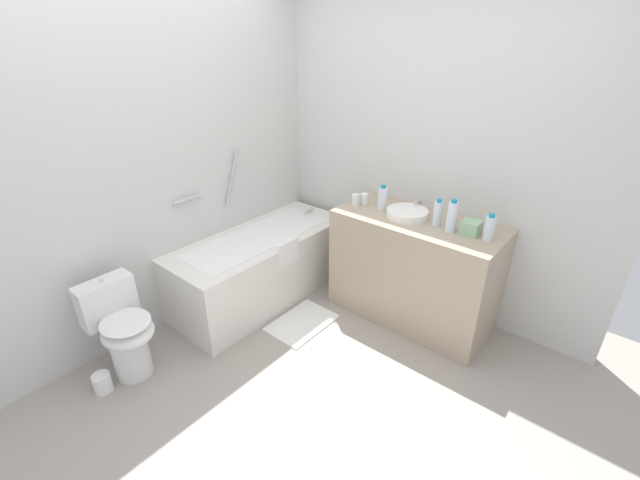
# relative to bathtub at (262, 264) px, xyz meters

# --- Properties ---
(ground_plane) EXTENTS (4.05, 4.05, 0.00)m
(ground_plane) POSITION_rel_bathtub_xyz_m (-0.67, -0.95, -0.31)
(ground_plane) COLOR #9E9389
(wall_back_tiled) EXTENTS (3.45, 0.10, 2.50)m
(wall_back_tiled) POSITION_rel_bathtub_xyz_m (-0.67, 0.37, 0.94)
(wall_back_tiled) COLOR silver
(wall_back_tiled) RESTS_ON ground_plane
(wall_right_mirror) EXTENTS (0.10, 2.95, 2.50)m
(wall_right_mirror) POSITION_rel_bathtub_xyz_m (0.91, -0.95, 0.94)
(wall_right_mirror) COLOR silver
(wall_right_mirror) RESTS_ON ground_plane
(bathtub) EXTENTS (1.59, 0.65, 1.25)m
(bathtub) POSITION_rel_bathtub_xyz_m (0.00, 0.00, 0.00)
(bathtub) COLOR silver
(bathtub) RESTS_ON ground_plane
(toilet) EXTENTS (0.35, 0.46, 0.68)m
(toilet) POSITION_rel_bathtub_xyz_m (-1.22, 0.01, 0.04)
(toilet) COLOR white
(toilet) RESTS_ON ground_plane
(vanity_counter) EXTENTS (0.58, 1.24, 0.85)m
(vanity_counter) POSITION_rel_bathtub_xyz_m (0.57, -1.13, 0.12)
(vanity_counter) COLOR tan
(vanity_counter) RESTS_ON ground_plane
(sink_basin) EXTENTS (0.31, 0.31, 0.05)m
(sink_basin) POSITION_rel_bathtub_xyz_m (0.55, -1.04, 0.57)
(sink_basin) COLOR white
(sink_basin) RESTS_ON vanity_counter
(sink_faucet) EXTENTS (0.11, 0.15, 0.09)m
(sink_faucet) POSITION_rel_bathtub_xyz_m (0.73, -1.04, 0.58)
(sink_faucet) COLOR #B8B8BD
(sink_faucet) RESTS_ON vanity_counter
(water_bottle_0) EXTENTS (0.06, 0.06, 0.20)m
(water_bottle_0) POSITION_rel_bathtub_xyz_m (0.55, -1.27, 0.64)
(water_bottle_0) COLOR silver
(water_bottle_0) RESTS_ON vanity_counter
(water_bottle_1) EXTENTS (0.07, 0.07, 0.24)m
(water_bottle_1) POSITION_rel_bathtub_xyz_m (0.51, -1.39, 0.66)
(water_bottle_1) COLOR silver
(water_bottle_1) RESTS_ON vanity_counter
(water_bottle_2) EXTENTS (0.07, 0.07, 0.19)m
(water_bottle_2) POSITION_rel_bathtub_xyz_m (0.56, -0.81, 0.64)
(water_bottle_2) COLOR silver
(water_bottle_2) RESTS_ON vanity_counter
(water_bottle_3) EXTENTS (0.07, 0.07, 0.18)m
(water_bottle_3) POSITION_rel_bathtub_xyz_m (0.55, -1.64, 0.63)
(water_bottle_3) COLOR silver
(water_bottle_3) RESTS_ON vanity_counter
(drinking_glass_0) EXTENTS (0.06, 0.06, 0.09)m
(drinking_glass_0) POSITION_rel_bathtub_xyz_m (0.50, -0.61, 0.59)
(drinking_glass_0) COLOR white
(drinking_glass_0) RESTS_ON vanity_counter
(drinking_glass_1) EXTENTS (0.06, 0.06, 0.08)m
(drinking_glass_1) POSITION_rel_bathtub_xyz_m (0.57, -0.64, 0.59)
(drinking_glass_1) COLOR white
(drinking_glass_1) RESTS_ON vanity_counter
(tissue_box) EXTENTS (0.12, 0.12, 0.09)m
(tissue_box) POSITION_rel_bathtub_xyz_m (0.57, -1.51, 0.59)
(tissue_box) COLOR #94C094
(tissue_box) RESTS_ON vanity_counter
(bath_mat) EXTENTS (0.53, 0.36, 0.01)m
(bath_mat) POSITION_rel_bathtub_xyz_m (-0.10, -0.54, -0.30)
(bath_mat) COLOR white
(bath_mat) RESTS_ON ground_plane
(toilet_paper_roll) EXTENTS (0.11, 0.11, 0.13)m
(toilet_paper_roll) POSITION_rel_bathtub_xyz_m (-1.43, -0.02, -0.24)
(toilet_paper_roll) COLOR white
(toilet_paper_roll) RESTS_ON ground_plane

